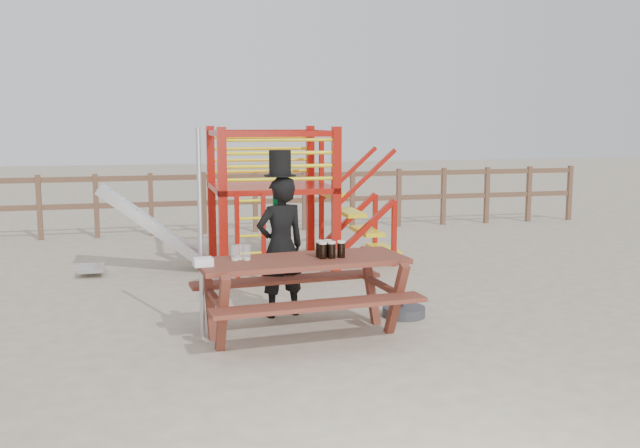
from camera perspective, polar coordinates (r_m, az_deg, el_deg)
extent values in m
plane|color=#B6A98E|center=(7.37, -0.46, -8.95)|extent=(60.00, 60.00, 0.00)
cube|color=brown|center=(13.98, -7.26, 3.79)|extent=(15.00, 0.06, 0.10)
cube|color=brown|center=(14.03, -7.22, 1.74)|extent=(15.00, 0.06, 0.10)
cube|color=brown|center=(14.05, -21.54, 1.23)|extent=(0.09, 0.09, 1.20)
cube|color=brown|center=(13.95, -17.47, 1.39)|extent=(0.09, 0.09, 1.20)
cube|color=brown|center=(13.93, -13.36, 1.53)|extent=(0.09, 0.09, 1.20)
cube|color=brown|center=(13.98, -9.26, 1.67)|extent=(0.09, 0.09, 1.20)
cube|color=brown|center=(14.09, -5.20, 1.80)|extent=(0.09, 0.09, 1.20)
cube|color=brown|center=(14.28, -1.23, 1.92)|extent=(0.09, 0.09, 1.20)
cube|color=brown|center=(14.53, 2.62, 2.02)|extent=(0.09, 0.09, 1.20)
cube|color=brown|center=(14.85, 6.32, 2.11)|extent=(0.09, 0.09, 1.20)
cube|color=brown|center=(15.23, 9.85, 2.19)|extent=(0.09, 0.09, 1.20)
cube|color=brown|center=(15.66, 13.20, 2.26)|extent=(0.09, 0.09, 1.20)
cube|color=brown|center=(16.14, 16.36, 2.32)|extent=(0.09, 0.09, 1.20)
cube|color=brown|center=(16.67, 19.33, 2.37)|extent=(0.09, 0.09, 1.20)
cube|color=#A9140B|center=(9.76, -7.79, 1.54)|extent=(0.12, 0.12, 2.10)
cube|color=#A9140B|center=(10.06, 1.31, 1.82)|extent=(0.12, 0.12, 2.10)
cube|color=#A9140B|center=(11.34, -8.68, 2.46)|extent=(0.12, 0.12, 2.10)
cube|color=#A9140B|center=(11.60, -0.79, 2.68)|extent=(0.12, 0.12, 2.10)
cube|color=#A9140B|center=(10.65, -3.99, 2.97)|extent=(1.72, 1.72, 0.08)
cube|color=#A9140B|center=(9.82, -3.21, 7.21)|extent=(1.60, 0.08, 0.08)
cube|color=#A9140B|center=(11.39, -4.75, 7.34)|extent=(1.60, 0.08, 0.08)
cube|color=#A9140B|center=(10.49, -8.38, 7.20)|extent=(0.08, 1.60, 0.08)
cube|color=#A9140B|center=(10.77, 0.19, 7.31)|extent=(0.08, 1.60, 0.08)
cylinder|color=yellow|center=(9.85, -3.18, 3.60)|extent=(1.50, 0.05, 0.05)
cylinder|color=yellow|center=(11.42, -4.71, 4.22)|extent=(1.50, 0.05, 0.05)
cylinder|color=yellow|center=(9.83, -3.19, 4.64)|extent=(1.50, 0.05, 0.05)
cylinder|color=yellow|center=(11.41, -4.72, 5.13)|extent=(1.50, 0.05, 0.05)
cylinder|color=yellow|center=(9.82, -3.20, 5.69)|extent=(1.50, 0.05, 0.05)
cylinder|color=yellow|center=(11.40, -4.73, 6.03)|extent=(1.50, 0.05, 0.05)
cylinder|color=yellow|center=(9.82, -3.21, 6.74)|extent=(1.50, 0.05, 0.05)
cylinder|color=yellow|center=(11.39, -4.74, 6.93)|extent=(1.50, 0.05, 0.05)
cube|color=#A9140B|center=(9.70, -6.64, -1.17)|extent=(0.06, 0.06, 1.20)
cube|color=#A9140B|center=(9.75, -4.54, -1.09)|extent=(0.06, 0.06, 1.20)
cylinder|color=yellow|center=(9.80, -5.55, -3.72)|extent=(0.36, 0.04, 0.04)
cylinder|color=yellow|center=(9.76, -5.57, -2.34)|extent=(0.36, 0.04, 0.04)
cylinder|color=yellow|center=(9.72, -5.59, -0.95)|extent=(0.36, 0.04, 0.04)
cylinder|color=yellow|center=(9.68, -5.61, 0.45)|extent=(0.36, 0.04, 0.04)
cylinder|color=yellow|center=(9.65, -5.63, 1.86)|extent=(0.36, 0.04, 0.04)
cube|color=yellow|center=(10.86, 0.95, 2.46)|extent=(0.30, 0.90, 0.06)
cube|color=yellow|center=(10.97, 2.36, 0.93)|extent=(0.30, 0.90, 0.06)
cube|color=yellow|center=(11.10, 3.74, -0.56)|extent=(0.30, 0.90, 0.06)
cube|color=yellow|center=(11.24, 5.09, -2.02)|extent=(0.30, 0.90, 0.06)
cube|color=#A9140B|center=(10.61, 3.67, -0.31)|extent=(0.95, 0.08, 0.86)
cube|color=#A9140B|center=(11.46, 2.30, 0.34)|extent=(0.95, 0.08, 0.86)
cube|color=silver|center=(10.55, -13.08, -0.45)|extent=(1.53, 0.55, 1.21)
cube|color=silver|center=(10.28, -13.06, -0.45)|extent=(1.58, 0.04, 1.28)
cube|color=silver|center=(10.82, -13.12, -0.03)|extent=(1.58, 0.04, 1.28)
cube|color=silver|center=(10.67, -17.84, -3.38)|extent=(0.35, 0.55, 0.05)
cube|color=brown|center=(7.17, -1.42, -2.98)|extent=(2.14, 0.95, 0.05)
cube|color=brown|center=(6.71, 0.05, -6.50)|extent=(2.10, 0.46, 0.04)
cube|color=brown|center=(7.78, -2.67, -4.45)|extent=(2.10, 0.46, 0.04)
cube|color=brown|center=(7.06, -8.34, -6.63)|extent=(0.18, 1.25, 0.75)
cube|color=brown|center=(7.57, 5.04, -5.57)|extent=(0.18, 1.25, 0.75)
imported|color=black|center=(7.94, -3.16, -1.84)|extent=(0.65, 0.52, 1.58)
cube|color=#0C8C34|center=(8.02, -3.57, -0.37)|extent=(0.07, 0.03, 0.37)
cylinder|color=black|center=(7.84, -3.21, 3.89)|extent=(0.36, 0.36, 0.01)
cylinder|color=black|center=(7.83, -3.22, 4.93)|extent=(0.24, 0.24, 0.27)
cube|color=white|center=(7.93, -3.61, 5.67)|extent=(0.12, 0.04, 0.03)
cylinder|color=#B2B2B7|center=(7.18, -9.54, -0.83)|extent=(0.05, 0.05, 2.12)
cylinder|color=#36363B|center=(8.11, 6.72, -6.97)|extent=(0.48, 0.48, 0.11)
cylinder|color=#36363B|center=(8.09, 6.74, -6.28)|extent=(0.06, 0.06, 0.09)
cube|color=white|center=(6.88, -9.32, -3.02)|extent=(0.19, 0.15, 0.08)
cylinder|color=black|center=(7.14, 0.22, -2.20)|extent=(0.08, 0.08, 0.15)
cylinder|color=beige|center=(7.13, 0.22, -1.52)|extent=(0.08, 0.08, 0.02)
cylinder|color=black|center=(7.17, 0.93, -2.16)|extent=(0.08, 0.08, 0.15)
cylinder|color=beige|center=(7.15, 0.94, -1.49)|extent=(0.08, 0.08, 0.02)
cylinder|color=black|center=(7.21, 1.71, -2.10)|extent=(0.08, 0.08, 0.15)
cylinder|color=beige|center=(7.19, 1.71, -1.43)|extent=(0.08, 0.08, 0.02)
cylinder|color=black|center=(7.23, -0.02, -2.07)|extent=(0.08, 0.08, 0.15)
cylinder|color=beige|center=(7.22, -0.02, -1.40)|extent=(0.08, 0.08, 0.02)
cylinder|color=black|center=(7.26, 0.63, -2.02)|extent=(0.08, 0.08, 0.15)
cylinder|color=beige|center=(7.25, 0.63, -1.35)|extent=(0.08, 0.08, 0.02)
cylinder|color=silver|center=(7.15, -6.44, -2.25)|extent=(0.08, 0.08, 0.15)
cylinder|color=beige|center=(7.16, -6.44, -2.76)|extent=(0.07, 0.07, 0.02)
cylinder|color=silver|center=(7.10, -6.83, -2.31)|extent=(0.08, 0.08, 0.15)
cylinder|color=beige|center=(7.12, -6.82, -2.83)|extent=(0.07, 0.07, 0.02)
cylinder|color=silver|center=(7.11, -5.88, -2.28)|extent=(0.08, 0.08, 0.15)
cylinder|color=beige|center=(7.13, -5.88, -2.80)|extent=(0.07, 0.07, 0.02)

